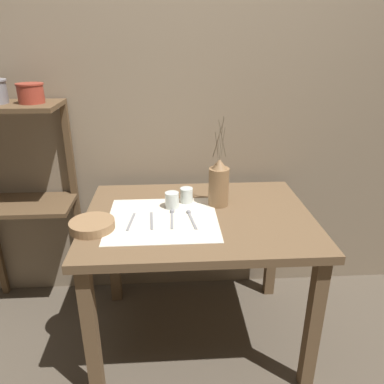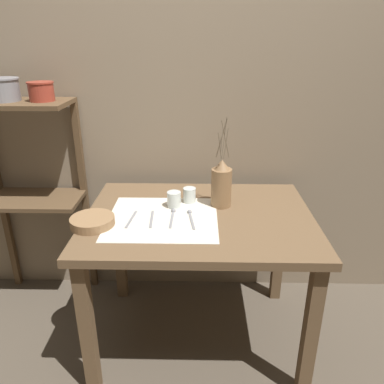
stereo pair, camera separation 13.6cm
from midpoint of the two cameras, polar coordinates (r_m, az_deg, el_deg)
ground_plane at (r=2.27m, az=-0.98°, el=-20.90°), size 12.00×12.00×0.00m
stone_wall_back at (r=2.20m, az=-1.83°, el=13.08°), size 7.00×0.06×2.40m
wooden_table at (r=1.88m, az=-1.11°, el=-6.28°), size 1.11×0.83×0.76m
wooden_shelf_unit at (r=2.31m, az=-26.46°, el=2.67°), size 0.56×0.31×1.25m
linen_cloth at (r=1.80m, az=-6.66°, el=-4.18°), size 0.52×0.48×0.00m
pitcher_with_flowers at (r=1.90m, az=2.06°, el=1.23°), size 0.10×0.10×0.46m
wooden_bowl at (r=1.77m, az=-17.14°, el=-4.90°), size 0.20×0.20×0.04m
glass_tumbler_near at (r=1.89m, az=-5.13°, el=-1.28°), size 0.07×0.07×0.08m
glass_tumbler_far at (r=1.95m, az=-2.84°, el=-0.52°), size 0.07×0.07×0.08m
fork_outer at (r=1.79m, az=-11.44°, el=-4.48°), size 0.03×0.18×0.00m
knife_center at (r=1.78m, az=-8.34°, el=-4.37°), size 0.02×0.18×0.00m
spoon_outer at (r=1.82m, az=-5.18°, el=-3.49°), size 0.02×0.19×0.02m
spoon_inner at (r=1.81m, az=-2.46°, el=-3.59°), size 0.04×0.19×0.02m
metal_pot_small at (r=2.13m, az=-25.14°, el=13.56°), size 0.13×0.13×0.10m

